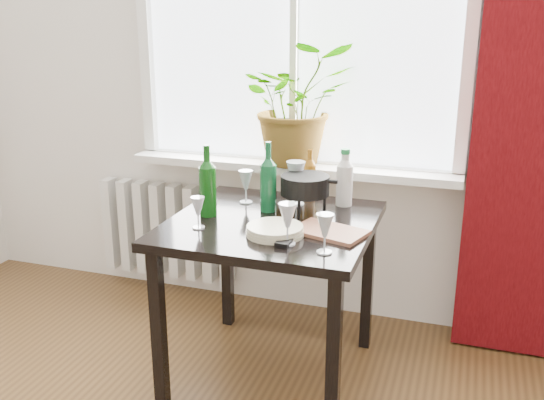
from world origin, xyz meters
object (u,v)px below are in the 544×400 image
(wine_bottle_right, at_px, (268,177))
(wineglass_front_right, at_px, (288,224))
(wineglass_far_right, at_px, (325,233))
(fondue_pot, at_px, (305,194))
(wineglass_back_center, at_px, (296,182))
(plate_stack, at_px, (275,230))
(tv_remote, at_px, (288,238))
(wine_bottle_left, at_px, (208,180))
(bottle_amber, at_px, (310,174))
(cutting_board, at_px, (329,232))
(radiator, at_px, (167,230))
(cleaning_bottle, at_px, (345,178))
(potted_plant, at_px, (297,104))
(wineglass_front_left, at_px, (198,212))
(wineglass_back_left, at_px, (246,186))
(table, at_px, (272,240))

(wine_bottle_right, bearing_deg, wineglass_front_right, -61.18)
(wineglass_far_right, xyz_separation_m, fondue_pot, (-0.20, 0.44, 0.01))
(wineglass_back_center, height_order, plate_stack, wineglass_back_center)
(wine_bottle_right, height_order, tv_remote, wine_bottle_right)
(wineglass_back_center, distance_m, plate_stack, 0.42)
(wine_bottle_left, distance_m, bottle_amber, 0.53)
(cutting_board, bearing_deg, radiator, 147.63)
(cleaning_bottle, xyz_separation_m, tv_remote, (-0.11, -0.51, -0.12))
(wine_bottle_right, bearing_deg, radiator, 147.27)
(wineglass_far_right, bearing_deg, wine_bottle_left, 155.69)
(fondue_pot, relative_size, cutting_board, 0.87)
(potted_plant, bearing_deg, fondue_pot, -69.41)
(cleaning_bottle, distance_m, wineglass_far_right, 0.60)
(wine_bottle_left, height_order, plate_stack, wine_bottle_left)
(bottle_amber, distance_m, fondue_pot, 0.22)
(wine_bottle_left, xyz_separation_m, cutting_board, (0.55, -0.06, -0.15))
(wine_bottle_right, xyz_separation_m, cleaning_bottle, (0.30, 0.19, -0.03))
(wine_bottle_right, distance_m, wineglass_front_left, 0.38)
(radiator, distance_m, wineglass_back_center, 1.07)
(wineglass_far_right, distance_m, wineglass_back_left, 0.69)
(radiator, bearing_deg, cleaning_bottle, -16.50)
(cutting_board, bearing_deg, tv_remote, -135.82)
(potted_plant, bearing_deg, plate_stack, -79.94)
(wineglass_back_left, bearing_deg, plate_stack, -54.18)
(wineglass_back_center, relative_size, tv_remote, 1.18)
(potted_plant, bearing_deg, wineglass_back_center, -74.36)
(wineglass_far_right, bearing_deg, cleaning_bottle, 95.23)
(table, distance_m, cleaning_bottle, 0.45)
(wineglass_back_left, bearing_deg, tv_remote, -50.82)
(wineglass_front_right, distance_m, wineglass_back_center, 0.51)
(wineglass_front_right, xyz_separation_m, wineglass_back_center, (-0.11, 0.49, 0.02))
(wineglass_far_right, relative_size, wineglass_back_center, 0.74)
(potted_plant, height_order, cutting_board, potted_plant)
(wine_bottle_left, xyz_separation_m, wineglass_front_left, (0.03, -0.17, -0.09))
(cutting_board, bearing_deg, plate_stack, -157.23)
(plate_stack, relative_size, tv_remote, 1.31)
(wineglass_front_right, relative_size, fondue_pot, 0.68)
(wineglass_front_right, height_order, wineglass_back_center, wineglass_back_center)
(table, height_order, wineglass_back_left, wineglass_back_left)
(tv_remote, bearing_deg, bottle_amber, 99.14)
(table, xyz_separation_m, wine_bottle_right, (-0.06, 0.12, 0.25))
(radiator, height_order, wine_bottle_right, wine_bottle_right)
(radiator, distance_m, fondue_pot, 1.15)
(wineglass_front_right, xyz_separation_m, plate_stack, (-0.08, 0.08, -0.06))
(wineglass_front_left, distance_m, tv_remote, 0.40)
(cleaning_bottle, relative_size, cutting_board, 0.92)
(table, distance_m, wine_bottle_left, 0.38)
(wine_bottle_left, height_order, wineglass_far_right, wine_bottle_left)
(wineglass_front_left, height_order, cutting_board, wineglass_front_left)
(cleaning_bottle, distance_m, cutting_board, 0.41)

